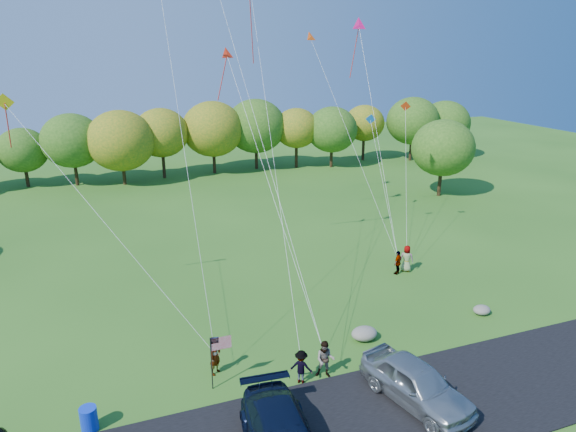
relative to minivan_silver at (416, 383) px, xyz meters
name	(u,v)px	position (x,y,z in m)	size (l,w,h in m)	color
ground	(290,373)	(-4.10, 3.70, -0.94)	(140.00, 140.00, 0.00)	#2B5E1A
asphalt_lane	(327,431)	(-4.10, -0.30, -0.91)	(44.00, 6.00, 0.06)	black
treeline	(184,140)	(-2.47, 39.61, 3.72)	(76.86, 27.20, 8.65)	#382814
minivan_silver	(416,383)	(0.00, 0.00, 0.00)	(2.07, 5.14, 1.75)	#9BA2A5
flyer_a	(215,356)	(-7.23, 4.84, -0.03)	(0.66, 0.43, 1.82)	#4C4C59
flyer_b	(325,359)	(-2.74, 2.90, -0.06)	(0.85, 0.66, 1.74)	#4C4C59
flyer_c	(301,367)	(-3.88, 2.90, -0.17)	(1.00, 0.57, 1.54)	#4C4C59
flyer_d	(398,262)	(6.14, 11.19, -0.14)	(0.93, 0.39, 1.59)	#4C4C59
flyer_e	(407,259)	(6.91, 11.38, -0.06)	(0.86, 0.56, 1.76)	#4C4C59
trash_barrel	(89,419)	(-12.55, 3.00, -0.45)	(0.65, 0.65, 0.98)	#0E34D7
flag_assembly	(217,350)	(-7.33, 3.80, 0.93)	(0.92, 0.60, 2.49)	black
boulder_near	(364,334)	(0.36, 4.98, -0.60)	(1.34, 1.05, 0.67)	gray
boulder_far	(482,310)	(7.63, 5.01, -0.68)	(0.97, 0.81, 0.51)	slate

